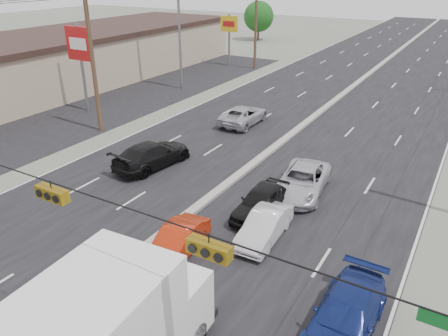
{
  "coord_description": "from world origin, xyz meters",
  "views": [
    {
      "loc": [
        10.76,
        -6.58,
        11.01
      ],
      "look_at": [
        1.08,
        9.83,
        2.2
      ],
      "focal_mm": 35.0,
      "sensor_mm": 36.0,
      "label": 1
    }
  ],
  "objects": [
    {
      "name": "strip_mall",
      "position": [
        -26.0,
        25.0,
        2.3
      ],
      "size": [
        12.0,
        42.0,
        4.6
      ],
      "primitive_type": "cube",
      "color": "tan",
      "rests_on": "ground"
    },
    {
      "name": "pole_sign_far",
      "position": [
        -16.0,
        40.0,
        4.41
      ],
      "size": [
        2.2,
        0.25,
        6.0
      ],
      "color": "slate",
      "rests_on": "ground"
    },
    {
      "name": "center_median",
      "position": [
        0.0,
        30.0,
        0.1
      ],
      "size": [
        0.5,
        160.0,
        0.2
      ],
      "primitive_type": "cube",
      "color": "gray",
      "rests_on": "ground"
    },
    {
      "name": "road_surface",
      "position": [
        0.0,
        30.0,
        0.0
      ],
      "size": [
        20.0,
        160.0,
        0.02
      ],
      "primitive_type": "cube",
      "color": "black",
      "rests_on": "ground"
    },
    {
      "name": "traffic_signals",
      "position": [
        1.4,
        0.0,
        5.49
      ],
      "size": [
        25.0,
        0.3,
        0.54
      ],
      "color": "black",
      "rests_on": "ground"
    },
    {
      "name": "queue_car_a",
      "position": [
        3.0,
        10.17,
        0.72
      ],
      "size": [
        1.73,
        4.26,
        1.45
      ],
      "primitive_type": "imported",
      "rotation": [
        0.0,
        0.0,
        0.01
      ],
      "color": "black",
      "rests_on": "ground"
    },
    {
      "name": "ground",
      "position": [
        0.0,
        0.0,
        0.0
      ],
      "size": [
        200.0,
        200.0,
        0.0
      ],
      "primitive_type": "plane",
      "color": "#606356",
      "rests_on": "ground"
    },
    {
      "name": "utility_pole_left_b",
      "position": [
        -12.5,
        15.0,
        5.11
      ],
      "size": [
        1.6,
        0.3,
        10.0
      ],
      "color": "#422D1E",
      "rests_on": "ground"
    },
    {
      "name": "queue_car_b",
      "position": [
        4.01,
        8.35,
        0.64
      ],
      "size": [
        1.52,
        3.92,
        1.27
      ],
      "primitive_type": "imported",
      "rotation": [
        0.0,
        0.0,
        0.04
      ],
      "color": "silver",
      "rests_on": "ground"
    },
    {
      "name": "parking_lot",
      "position": [
        -17.0,
        25.0,
        0.0
      ],
      "size": [
        10.0,
        42.0,
        0.02
      ],
      "primitive_type": "cube",
      "color": "black",
      "rests_on": "ground"
    },
    {
      "name": "tree_left_far",
      "position": [
        -22.0,
        60.0,
        3.72
      ],
      "size": [
        4.8,
        4.8,
        6.12
      ],
      "color": "#382619",
      "rests_on": "ground"
    },
    {
      "name": "queue_car_d",
      "position": [
        8.66,
        4.78,
        0.69
      ],
      "size": [
        2.0,
        4.78,
        1.38
      ],
      "primitive_type": "imported",
      "rotation": [
        0.0,
        0.0,
        -0.01
      ],
      "color": "navy",
      "rests_on": "ground"
    },
    {
      "name": "oncoming_far",
      "position": [
        -4.17,
        21.67,
        0.69
      ],
      "size": [
        2.36,
        4.99,
        1.38
      ],
      "primitive_type": "imported",
      "rotation": [
        0.0,
        0.0,
        3.16
      ],
      "color": "#A2A5AA",
      "rests_on": "ground"
    },
    {
      "name": "oncoming_near",
      "position": [
        -5.18,
        11.95,
        0.76
      ],
      "size": [
        2.81,
        5.47,
        1.52
      ],
      "primitive_type": "imported",
      "rotation": [
        0.0,
        0.0,
        3.01
      ],
      "color": "black",
      "rests_on": "ground"
    },
    {
      "name": "queue_car_c",
      "position": [
        3.84,
        13.3,
        0.7
      ],
      "size": [
        2.95,
        5.28,
        1.4
      ],
      "primitive_type": "imported",
      "rotation": [
        0.0,
        0.0,
        0.13
      ],
      "color": "#B5B6BD",
      "rests_on": "ground"
    },
    {
      "name": "red_sedan",
      "position": [
        1.4,
        5.42,
        0.63
      ],
      "size": [
        1.73,
        3.95,
        1.26
      ],
      "primitive_type": "imported",
      "rotation": [
        0.0,
        0.0,
        0.11
      ],
      "color": "#B5260B",
      "rests_on": "ground"
    },
    {
      "name": "utility_pole_left_c",
      "position": [
        -12.5,
        40.0,
        5.11
      ],
      "size": [
        1.6,
        0.3,
        10.0
      ],
      "color": "#422D1E",
      "rests_on": "ground"
    },
    {
      "name": "pole_sign_mid",
      "position": [
        -17.0,
        18.0,
        5.11
      ],
      "size": [
        2.6,
        0.25,
        7.0
      ],
      "color": "slate",
      "rests_on": "ground"
    }
  ]
}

